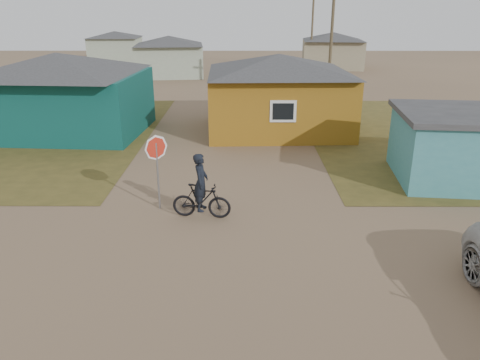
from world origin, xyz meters
name	(u,v)px	position (x,y,z in m)	size (l,w,h in m)	color
ground	(216,272)	(0.00, 0.00, 0.00)	(120.00, 120.00, 0.00)	#7C6147
house_teal	(60,92)	(-8.50, 13.50, 2.05)	(8.93, 7.08, 4.00)	#0B3E39
house_yellow	(278,92)	(2.50, 14.00, 2.00)	(7.72, 6.76, 3.90)	#8D5E15
house_pale_west	(169,55)	(-6.00, 34.00, 1.86)	(7.04, 6.15, 3.60)	#9BA890
house_beige_east	(332,50)	(10.00, 40.00, 1.86)	(6.95, 6.05, 3.60)	gray
house_pale_north	(115,46)	(-14.00, 46.00, 1.75)	(6.28, 5.81, 3.40)	#9BA890
utility_pole_near	(331,38)	(6.50, 22.00, 4.14)	(1.40, 0.20, 8.00)	brown
utility_pole_far	(312,27)	(7.50, 38.00, 4.14)	(1.40, 0.20, 8.00)	brown
stop_sign	(157,155)	(-2.02, 3.85, 1.80)	(0.77, 0.29, 2.44)	gray
cyclist	(201,195)	(-0.60, 3.19, 0.75)	(1.87, 0.74, 2.05)	black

